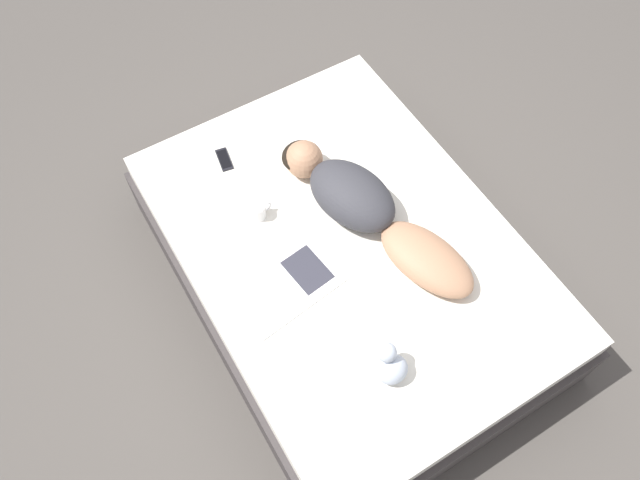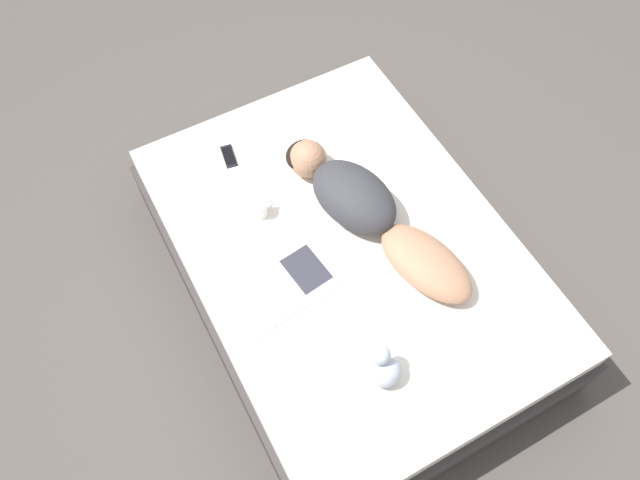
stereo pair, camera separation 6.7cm
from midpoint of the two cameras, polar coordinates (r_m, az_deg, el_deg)
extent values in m
plane|color=#4C4742|center=(3.55, 2.81, -4.39)|extent=(12.00, 12.00, 0.00)
cube|color=#383333|center=(3.39, 2.93, -3.10)|extent=(1.58, 2.20, 0.35)
cube|color=silver|center=(3.17, 3.13, -1.02)|extent=(1.52, 2.14, 0.15)
ellipsoid|color=#A37556|center=(3.01, 10.27, -2.09)|extent=(0.40, 0.58, 0.15)
ellipsoid|color=#333338|center=(3.12, 3.74, 3.98)|extent=(0.44, 0.56, 0.23)
ellipsoid|color=black|center=(3.28, -0.84, 7.73)|extent=(0.25, 0.24, 0.11)
sphere|color=#A37556|center=(3.27, -0.53, 7.43)|extent=(0.20, 0.20, 0.20)
cube|color=white|center=(2.97, -4.62, -5.27)|extent=(0.29, 0.35, 0.01)
cube|color=white|center=(3.03, -0.65, -2.74)|extent=(0.29, 0.35, 0.01)
cube|color=#2D2D38|center=(3.02, -0.65, -2.69)|extent=(0.19, 0.24, 0.00)
cylinder|color=white|center=(3.16, -4.97, 2.85)|extent=(0.08, 0.08, 0.09)
cylinder|color=black|center=(3.13, -5.02, 3.24)|extent=(0.07, 0.07, 0.01)
torus|color=white|center=(3.17, -4.22, 3.19)|extent=(0.07, 0.01, 0.07)
cube|color=black|center=(3.43, -7.78, 7.59)|extent=(0.09, 0.16, 0.01)
cube|color=black|center=(3.43, -7.79, 7.64)|extent=(0.07, 0.13, 0.00)
ellipsoid|color=#B2BCCC|center=(2.78, 6.67, -11.92)|extent=(0.15, 0.13, 0.12)
sphere|color=#B2BCCC|center=(2.71, 6.28, -10.43)|extent=(0.09, 0.09, 0.09)
camera|label=1|loc=(0.03, -89.37, 1.08)|focal=35.00mm
camera|label=2|loc=(0.03, 90.63, -1.08)|focal=35.00mm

